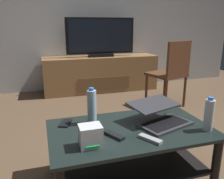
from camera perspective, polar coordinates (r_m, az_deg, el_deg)
The scene contains 13 objects.
ground_plane at distance 2.08m, azimuth 2.68°, elevation -17.52°, with size 7.68×7.68×0.00m, color brown.
back_wall at distance 4.25m, azimuth -9.59°, elevation 19.08°, with size 6.40×0.12×2.80m, color silver.
coffee_table at distance 1.74m, azimuth 4.47°, elevation -13.42°, with size 1.14×0.67×0.43m.
media_cabinet at distance 4.09m, azimuth -2.79°, elevation 3.95°, with size 1.96×0.50×0.60m.
television at distance 3.99m, azimuth -2.83°, elevation 12.51°, with size 1.16×0.20×0.64m.
dining_chair at distance 3.29m, azimuth 14.31°, elevation 4.49°, with size 0.55×0.55×0.93m.
laptop at distance 1.77m, azimuth 11.79°, elevation -6.32°, with size 0.46×0.45×0.15m.
router_box at distance 1.42m, azimuth -5.33°, elevation -11.32°, with size 0.13×0.12×0.14m.
water_bottle_near at distance 1.73m, azimuth 22.73°, elevation -5.77°, with size 0.06×0.06×0.24m.
water_bottle_far at distance 1.71m, azimuth -4.97°, elevation -4.23°, with size 0.07×0.07×0.27m.
cell_phone at distance 1.77m, azimuth -11.38°, elevation -8.08°, with size 0.07×0.14×0.01m, color black.
tv_remote at distance 1.53m, azimuth 9.35°, elevation -11.89°, with size 0.04×0.16×0.02m, color #99999E.
soundbar_remote at distance 1.55m, azimuth 0.46°, elevation -11.17°, with size 0.04×0.16×0.02m, color black.
Camera 1 is at (-0.60, -1.63, 1.14)m, focal length 37.21 mm.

